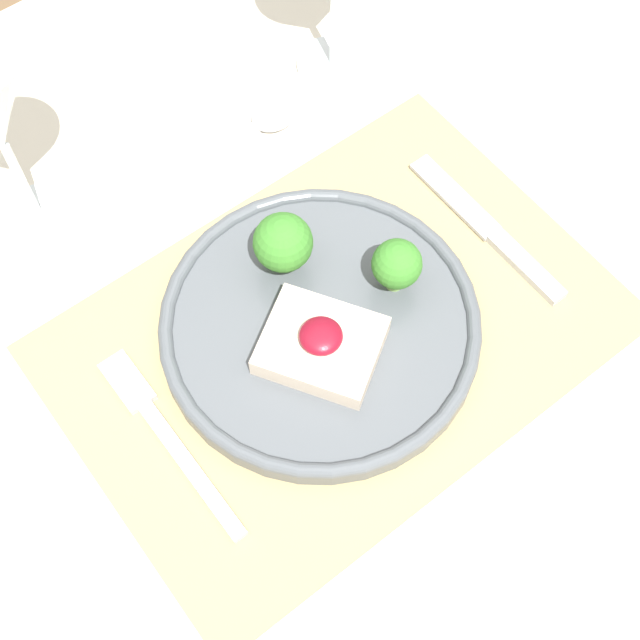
{
  "coord_description": "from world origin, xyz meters",
  "views": [
    {
      "loc": [
        -0.21,
        -0.25,
        1.41
      ],
      "look_at": [
        -0.01,
        0.01,
        0.78
      ],
      "focal_mm": 50.0,
      "sensor_mm": 36.0,
      "label": 1
    }
  ],
  "objects_px": {
    "fork": "(163,430)",
    "knife": "(496,237)",
    "spoon": "(252,129)",
    "dinner_plate": "(320,320)"
  },
  "relations": [
    {
      "from": "fork",
      "to": "knife",
      "type": "relative_size",
      "value": 1.0
    },
    {
      "from": "knife",
      "to": "spoon",
      "type": "relative_size",
      "value": 1.09
    },
    {
      "from": "knife",
      "to": "dinner_plate",
      "type": "bearing_deg",
      "value": 171.96
    },
    {
      "from": "dinner_plate",
      "to": "spoon",
      "type": "xyz_separation_m",
      "value": [
        0.08,
        0.2,
        -0.01
      ]
    },
    {
      "from": "dinner_plate",
      "to": "knife",
      "type": "bearing_deg",
      "value": -7.61
    },
    {
      "from": "dinner_plate",
      "to": "fork",
      "type": "height_order",
      "value": "dinner_plate"
    },
    {
      "from": "fork",
      "to": "spoon",
      "type": "relative_size",
      "value": 1.09
    },
    {
      "from": "knife",
      "to": "spoon",
      "type": "distance_m",
      "value": 0.25
    },
    {
      "from": "dinner_plate",
      "to": "fork",
      "type": "relative_size",
      "value": 1.44
    },
    {
      "from": "dinner_plate",
      "to": "knife",
      "type": "distance_m",
      "value": 0.18
    }
  ]
}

